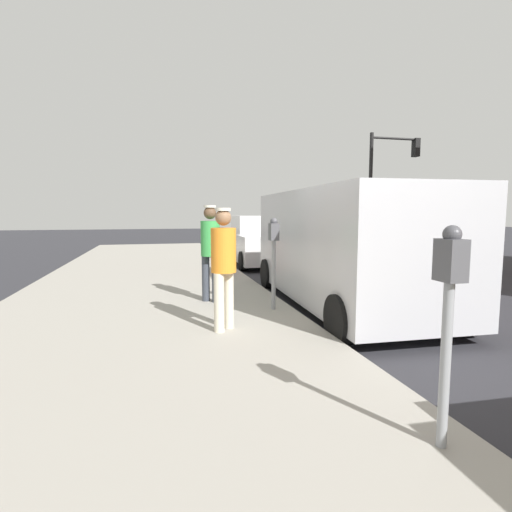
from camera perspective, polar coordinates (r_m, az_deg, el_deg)
ground_plane at (r=6.41m, az=16.95°, el=-9.92°), size 80.00×80.00×0.00m
sidewalk_slab at (r=5.54m, az=-16.65°, el=-11.69°), size 5.00×32.00×0.15m
parking_meter_near at (r=6.56m, az=2.54°, el=1.20°), size 0.14×0.18×1.52m
parking_meter_far at (r=2.94m, az=25.81°, el=-5.57°), size 0.14×0.18×1.52m
pedestrian_in_green at (r=7.19m, az=-6.53°, el=1.32°), size 0.34×0.34×1.73m
pedestrian_in_orange at (r=5.41m, az=-4.65°, el=-0.72°), size 0.34×0.34×1.66m
parked_van at (r=7.56m, az=12.47°, el=1.52°), size 2.30×5.27×2.15m
parked_sedan_behind at (r=13.81m, az=0.41°, el=2.02°), size 2.06×4.45×1.65m
traffic_light_corner at (r=18.91m, az=18.30°, el=11.22°), size 2.48×0.42×5.20m
fire_hydrant at (r=10.59m, az=-4.34°, el=-0.25°), size 0.24×0.24×0.86m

